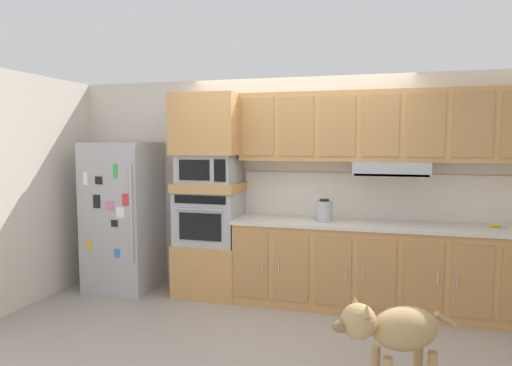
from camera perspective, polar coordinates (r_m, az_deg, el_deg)
The scene contains 16 objects.
ground_plane at distance 4.57m, azimuth 2.80°, elevation -17.58°, with size 9.60×9.60×0.00m, color #9E9389.
back_kitchen_wall at distance 5.33m, azimuth 5.45°, elevation -0.41°, with size 6.20×0.12×2.50m, color beige.
side_panel_left at distance 5.56m, azimuth -26.58°, elevation -0.70°, with size 0.12×7.10×2.50m, color beige.
refrigerator at distance 5.71m, azimuth -16.30°, elevation -3.97°, with size 0.76×0.73×1.76m.
oven_base_cabinet at distance 5.42m, azimuth -5.77°, elevation -10.56°, with size 0.74×0.62×0.60m, color tan.
built_in_oven at distance 5.28m, azimuth -5.83°, elevation -4.28°, with size 0.70×0.62×0.60m.
appliance_mid_shelf at distance 5.24m, azimuth -5.86°, elevation -0.51°, with size 0.74×0.62×0.10m, color tan.
microwave at distance 5.22m, azimuth -5.89°, elevation 1.78°, with size 0.64×0.54×0.32m.
appliance_upper_cabinet at distance 5.22m, azimuth -5.93°, elevation 7.27°, with size 0.74×0.62×0.68m, color tan.
lower_cabinet_run at distance 5.04m, azimuth 14.95°, elevation -10.27°, with size 3.02×0.63×0.88m.
countertop_slab at distance 4.94m, azimuth 15.07°, elevation -5.10°, with size 3.06×0.64×0.04m, color beige.
backsplash_panel at distance 5.19m, azimuth 15.16°, elevation -1.61°, with size 3.06×0.02×0.50m, color silver.
upper_cabinet_with_hood at distance 4.99m, azimuth 15.43°, elevation 6.56°, with size 3.02×0.48×0.88m.
screwdriver at distance 5.11m, azimuth 27.86°, elevation -4.79°, with size 0.15×0.16×0.03m.
electric_kettle at distance 4.90m, azimuth 8.54°, elevation -3.48°, with size 0.17×0.17×0.24m.
dog at distance 3.48m, azimuth 16.88°, elevation -17.22°, with size 0.87×0.56×0.69m.
Camera 1 is at (0.91, -4.11, 1.76)m, focal length 31.91 mm.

